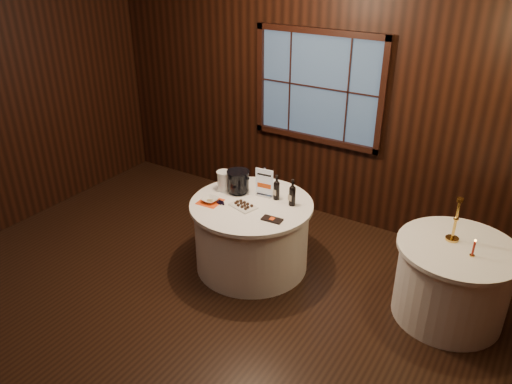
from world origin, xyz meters
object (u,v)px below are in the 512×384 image
Objects in this scene: grape_bunch at (221,202)px; cracker_bowl at (210,200)px; side_table at (452,281)px; port_bottle_left at (277,189)px; chocolate_plate at (243,205)px; glass_pitcher at (224,181)px; sign_stand at (264,186)px; red_candle at (473,249)px; chocolate_box at (272,219)px; port_bottle_right at (292,194)px; brass_candlestick at (455,225)px; ice_bucket at (238,181)px; main_table at (252,235)px.

cracker_bowl is (-0.12, -0.03, 0.01)m from grape_bunch.
port_bottle_left is (-1.83, -0.09, 0.50)m from side_table.
glass_pitcher reaches higher than chocolate_plate.
side_table is 4.90× the size of glass_pitcher.
glass_pitcher is at bearing -171.31° from sign_stand.
cracker_bowl is at bearing -170.74° from red_candle.
red_candle is (2.50, 0.41, 0.04)m from cracker_bowl.
chocolate_box is (0.39, -0.08, -0.01)m from chocolate_plate.
sign_stand is 1.94× the size of red_candle.
cracker_bowl is at bearing -133.60° from port_bottle_right.
red_candle is at bearing -40.11° from brass_candlestick.
brass_candlestick is (1.89, 0.16, 0.04)m from sign_stand.
chocolate_plate is at bearing -109.06° from port_bottle_left.
ice_bucket is at bearing -173.56° from brass_candlestick.
grape_bunch is (-0.28, -0.39, -0.09)m from sign_stand.
port_bottle_left is 1.75m from brass_candlestick.
brass_candlestick is at bearing 14.19° from grape_bunch.
port_bottle_right is 0.93× the size of chocolate_plate.
chocolate_plate is at bearing -106.05° from sign_stand.
port_bottle_right is 0.73m from grape_bunch.
chocolate_box is 1.81m from red_candle.
glass_pitcher reaches higher than chocolate_box.
glass_pitcher is (-0.58, -0.12, -0.01)m from port_bottle_left.
brass_candlestick is (2.17, 0.55, 0.14)m from grape_bunch.
chocolate_plate is 0.44m from glass_pitcher.
chocolate_box is 0.82m from glass_pitcher.
chocolate_plate is 1.97× the size of grape_bunch.
chocolate_plate is (-0.40, -0.30, -0.11)m from port_bottle_right.
side_table is at bearing -42.33° from brass_candlestick.
ice_bucket is at bearing -156.53° from port_bottle_left.
port_bottle_left is 0.40m from chocolate_plate.
sign_stand reaches higher than main_table.
sign_stand is at bearing 125.45° from chocolate_box.
side_table is at bearing 12.05° from cracker_bowl.
chocolate_box is (-0.01, -0.38, -0.12)m from port_bottle_right.
port_bottle_right is (0.20, -0.03, 0.01)m from port_bottle_left.
chocolate_plate is at bearing 164.81° from chocolate_box.
grape_bunch is at bearing -91.22° from ice_bucket.
port_bottle_left is at bearing 51.17° from main_table.
glass_pitcher is at bearing 167.19° from main_table.
brass_candlestick is (2.29, 0.58, 0.13)m from cracker_bowl.
brass_candlestick is at bearing 139.89° from red_candle.
port_bottle_right is 0.51m from chocolate_plate.
chocolate_plate is at bearing -124.50° from port_bottle_right.
main_table is 6.35× the size of chocolate_box.
port_bottle_right is at bearing 36.75° from chocolate_plate.
brass_candlestick reaches higher than red_candle.
brass_candlestick reaches higher than cracker_bowl.
sign_stand is 1.97× the size of cracker_bowl.
red_candle is (0.12, -0.10, 0.45)m from side_table.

